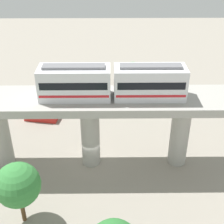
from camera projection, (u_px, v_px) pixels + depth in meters
name	position (u px, v px, depth m)	size (l,w,h in m)	color
ground_plane	(92.00, 162.00, 34.27)	(120.00, 120.00, 0.00)	gray
viaduct	(90.00, 115.00, 31.27)	(5.20, 28.00, 7.84)	#A8A59E
train	(112.00, 82.00, 29.51)	(2.64, 13.55, 3.24)	silver
parked_car_white	(84.00, 104.00, 43.54)	(2.32, 4.40, 1.76)	white
parked_car_red	(41.00, 114.00, 41.37)	(2.47, 4.44, 1.76)	red
tree_near_viaduct	(18.00, 185.00, 25.54)	(3.72, 3.72, 5.89)	brown
tree_far_corner	(133.00, 74.00, 45.35)	(3.56, 3.56, 5.33)	brown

